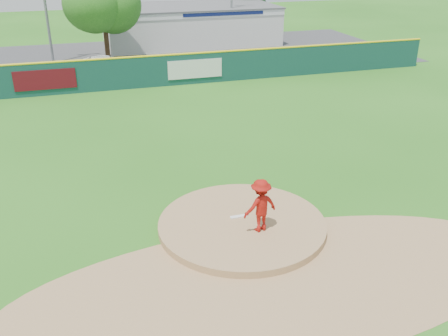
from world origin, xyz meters
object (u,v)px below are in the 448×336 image
object	(u,v)px
deciduous_tree	(103,2)
pool_building_grp	(190,24)
van	(108,65)
pitcher	(261,205)

from	to	relation	value
deciduous_tree	pool_building_grp	bearing A→B (deg)	41.16
deciduous_tree	van	bearing A→B (deg)	-95.76
pitcher	deciduous_tree	xyz separation A→B (m)	(-2.37, 25.65, 3.43)
pool_building_grp	deciduous_tree	world-z (taller)	deciduous_tree
van	deciduous_tree	world-z (taller)	deciduous_tree
pool_building_grp	deciduous_tree	bearing A→B (deg)	-138.84
pool_building_grp	deciduous_tree	distance (m)	11.01
pool_building_grp	deciduous_tree	xyz separation A→B (m)	(-8.00, -6.99, 2.89)
van	pitcher	bearing A→B (deg)	-172.77
deciduous_tree	pitcher	bearing A→B (deg)	-84.71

